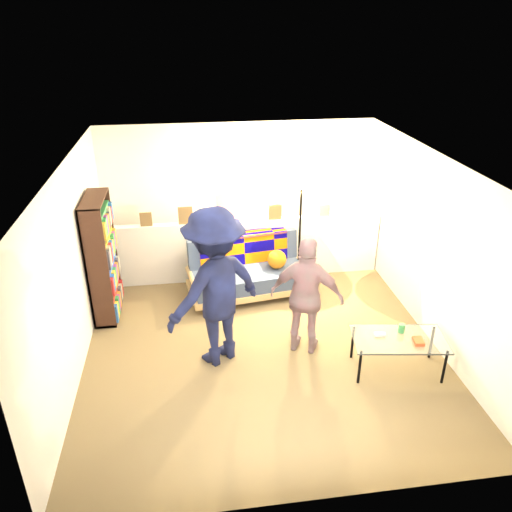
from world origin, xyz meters
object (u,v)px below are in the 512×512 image
(futon_sofa, at_px, (249,271))
(floor_lamp, at_px, (301,215))
(coffee_table, at_px, (400,340))
(bookshelf, at_px, (102,262))
(person_left, at_px, (215,288))
(person_right, at_px, (307,297))

(futon_sofa, bearing_deg, floor_lamp, 14.32)
(futon_sofa, distance_m, floor_lamp, 1.18)
(coffee_table, bearing_deg, futon_sofa, 125.88)
(futon_sofa, distance_m, bookshelf, 2.16)
(futon_sofa, bearing_deg, person_left, -110.99)
(person_left, bearing_deg, futon_sofa, -143.81)
(futon_sofa, relative_size, person_right, 1.23)
(futon_sofa, xyz_separation_m, person_left, (-0.60, -1.56, 0.64))
(futon_sofa, height_order, floor_lamp, floor_lamp)
(floor_lamp, xyz_separation_m, person_right, (-0.31, -1.77, -0.39))
(coffee_table, xyz_separation_m, person_right, (-1.01, 0.57, 0.35))
(person_left, xyz_separation_m, person_right, (1.13, 0.01, -0.22))
(coffee_table, distance_m, person_left, 2.28)
(bookshelf, height_order, person_right, bookshelf)
(person_right, bearing_deg, coffee_table, 174.05)
(coffee_table, relative_size, person_left, 0.58)
(futon_sofa, height_order, bookshelf, bookshelf)
(bookshelf, xyz_separation_m, floor_lamp, (2.93, 0.49, 0.35))
(person_left, bearing_deg, coffee_table, 132.44)
(coffee_table, height_order, floor_lamp, floor_lamp)
(bookshelf, height_order, coffee_table, bookshelf)
(coffee_table, height_order, person_right, person_right)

